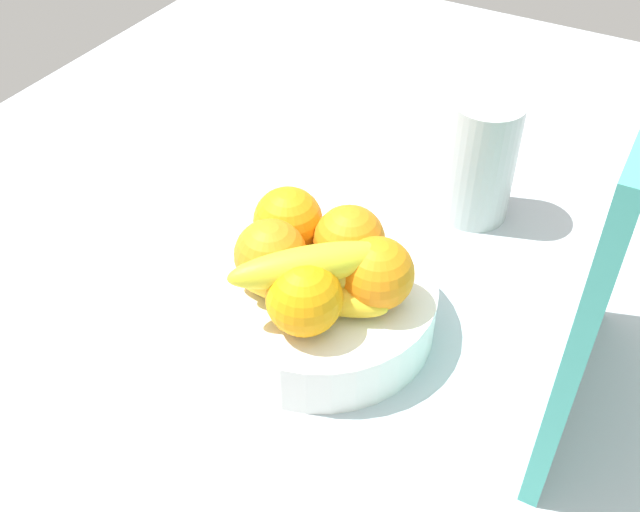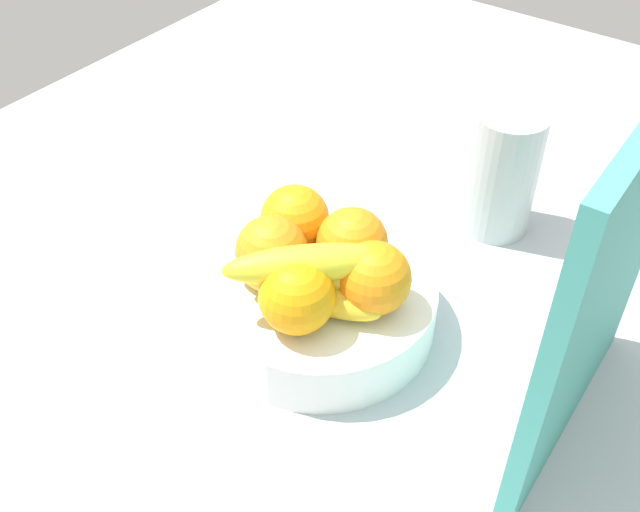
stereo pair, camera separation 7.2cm
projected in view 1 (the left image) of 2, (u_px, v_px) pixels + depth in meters
The scene contains 10 objects.
ground_plane at pixel (328, 323), 89.43cm from camera, with size 180.00×140.00×3.00cm, color #ABB6BF.
fruit_bowl at pixel (320, 304), 85.28cm from camera, with size 25.70×25.70×6.28cm, color white.
orange_front_left at pixel (349, 240), 82.59cm from camera, with size 7.86×7.86×7.86cm, color orange.
orange_front_right at pixel (288, 221), 85.10cm from camera, with size 7.86×7.86×7.86cm, color orange.
orange_center at pixel (271, 255), 80.77cm from camera, with size 7.86×7.86×7.86cm, color orange.
orange_back_left at pixel (304, 298), 75.88cm from camera, with size 7.86×7.86×7.86cm, color orange.
orange_back_right at pixel (377, 274), 78.59cm from camera, with size 7.86×7.86×7.86cm, color orange.
banana_bunch at pixel (312, 277), 77.87cm from camera, with size 14.62×17.51×8.40cm.
cutting_board at pixel (609, 269), 67.53cm from camera, with size 28.00×1.80×36.00cm, color teal.
thermos_tumbler at pixel (481, 161), 97.39cm from camera, with size 9.00×9.00×16.68cm, color #B5BAB7.
Camera 1 is at (54.51, 29.39, 63.50)cm, focal length 42.76 mm.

